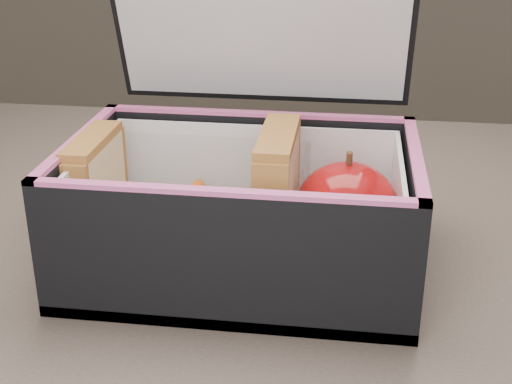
% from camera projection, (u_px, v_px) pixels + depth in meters
% --- Properties ---
extents(kitchen_table, '(1.20, 0.80, 0.75)m').
position_uv_depth(kitchen_table, '(303.00, 347.00, 0.64)').
color(kitchen_table, '#65584E').
rests_on(kitchen_table, ground).
extents(lunch_bag, '(0.27, 0.24, 0.27)m').
position_uv_depth(lunch_bag, '(243.00, 200.00, 0.57)').
color(lunch_bag, black).
rests_on(lunch_bag, kitchen_table).
extents(plastic_tub, '(0.19, 0.14, 0.08)m').
position_uv_depth(plastic_tub, '(186.00, 209.00, 0.57)').
color(plastic_tub, white).
rests_on(plastic_tub, lunch_bag).
extents(sandwich_left, '(0.02, 0.08, 0.09)m').
position_uv_depth(sandwich_left, '(96.00, 192.00, 0.58)').
color(sandwich_left, beige).
rests_on(sandwich_left, plastic_tub).
extents(sandwich_right, '(0.03, 0.09, 0.11)m').
position_uv_depth(sandwich_right, '(277.00, 196.00, 0.56)').
color(sandwich_right, beige).
rests_on(sandwich_right, plastic_tub).
extents(carrot_sticks, '(0.05, 0.13, 0.03)m').
position_uv_depth(carrot_sticks, '(185.00, 231.00, 0.58)').
color(carrot_sticks, '#F74B00').
rests_on(carrot_sticks, plastic_tub).
extents(paper_napkin, '(0.09, 0.09, 0.01)m').
position_uv_depth(paper_napkin, '(343.00, 252.00, 0.58)').
color(paper_napkin, white).
rests_on(paper_napkin, lunch_bag).
extents(red_apple, '(0.08, 0.08, 0.09)m').
position_uv_depth(red_apple, '(347.00, 209.00, 0.56)').
color(red_apple, maroon).
rests_on(red_apple, paper_napkin).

